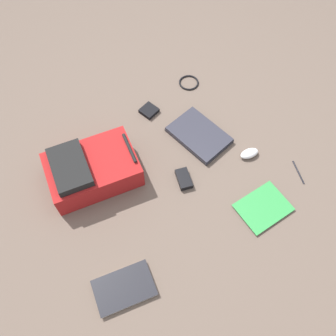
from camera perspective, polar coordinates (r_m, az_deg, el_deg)
ground_plane at (r=1.96m, az=-0.26°, el=0.21°), size 4.01×4.01×0.00m
backpack at (r=1.90m, az=-11.84°, el=-0.21°), size 0.35×0.48×0.19m
laptop at (r=2.06m, az=4.82°, el=5.13°), size 0.36×0.29×0.03m
book_red at (r=1.90m, az=14.51°, el=-5.95°), size 0.21×0.26×0.01m
book_manual at (r=1.73m, az=-6.80°, el=-17.98°), size 0.20×0.28×0.02m
computer_mouse at (r=2.03m, az=12.47°, el=2.22°), size 0.07×0.11×0.04m
cable_coil at (r=2.32m, az=3.24°, el=13.06°), size 0.12×0.12×0.01m
power_brick at (r=1.91m, az=2.46°, el=-1.69°), size 0.13×0.09×0.03m
pen_black at (r=2.06m, az=19.57°, el=-0.59°), size 0.14×0.05×0.01m
earbud_pouch at (r=2.16m, az=-2.95°, el=8.86°), size 0.11×0.11×0.02m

